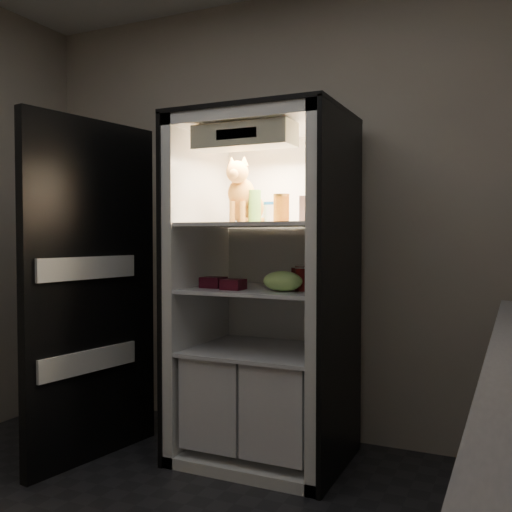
{
  "coord_description": "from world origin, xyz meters",
  "views": [
    {
      "loc": [
        1.26,
        -1.47,
        1.22
      ],
      "look_at": [
        -0.03,
        1.32,
        1.11
      ],
      "focal_mm": 40.0,
      "sensor_mm": 36.0,
      "label": 1
    }
  ],
  "objects": [
    {
      "name": "mayo_tub",
      "position": [
        0.02,
        1.41,
        1.35
      ],
      "size": [
        0.08,
        0.08,
        0.12
      ],
      "color": "white",
      "rests_on": "refrigerator"
    },
    {
      "name": "refrigerator",
      "position": [
        0.0,
        1.38,
        0.79
      ],
      "size": [
        0.9,
        0.72,
        1.88
      ],
      "color": "white",
      "rests_on": "floor"
    },
    {
      "name": "fridge_door",
      "position": [
        -0.85,
        0.96,
        0.91
      ],
      "size": [
        0.2,
        0.87,
        1.85
      ],
      "rotation": [
        0.0,
        0.0,
        -0.16
      ],
      "color": "black",
      "rests_on": "floor"
    },
    {
      "name": "room_shell",
      "position": [
        0.0,
        0.0,
        1.62
      ],
      "size": [
        3.6,
        3.6,
        3.6
      ],
      "color": "white",
      "rests_on": "floor"
    },
    {
      "name": "berry_box_right",
      "position": [
        -0.09,
        1.17,
        0.97
      ],
      "size": [
        0.11,
        0.11,
        0.05
      ],
      "primitive_type": "cube",
      "color": "#520D1F",
      "rests_on": "refrigerator"
    },
    {
      "name": "parmesan_shaker",
      "position": [
        -0.05,
        1.35,
        1.38
      ],
      "size": [
        0.07,
        0.07,
        0.18
      ],
      "color": "green",
      "rests_on": "refrigerator"
    },
    {
      "name": "pepper_jar",
      "position": [
        0.3,
        1.41,
        1.39
      ],
      "size": [
        0.11,
        0.11,
        0.19
      ],
      "color": "maroon",
      "rests_on": "refrigerator"
    },
    {
      "name": "condiment_jar",
      "position": [
        0.07,
        1.42,
        0.98
      ],
      "size": [
        0.06,
        0.06,
        0.08
      ],
      "color": "brown",
      "rests_on": "refrigerator"
    },
    {
      "name": "berry_box_left",
      "position": [
        -0.24,
        1.23,
        0.97
      ],
      "size": [
        0.12,
        0.12,
        0.06
      ],
      "primitive_type": "cube",
      "color": "#520D1F",
      "rests_on": "refrigerator"
    },
    {
      "name": "cream_carton",
      "position": [
        0.31,
        1.2,
        1.35
      ],
      "size": [
        0.07,
        0.07,
        0.13
      ],
      "primitive_type": "cube",
      "color": "white",
      "rests_on": "refrigerator"
    },
    {
      "name": "grape_bag",
      "position": [
        0.18,
        1.19,
        0.99
      ],
      "size": [
        0.21,
        0.15,
        0.1
      ],
      "primitive_type": "ellipsoid",
      "color": "#98CC5F",
      "rests_on": "refrigerator"
    },
    {
      "name": "soda_can_b",
      "position": [
        0.21,
        1.36,
        1.0
      ],
      "size": [
        0.07,
        0.07,
        0.12
      ],
      "color": "black",
      "rests_on": "refrigerator"
    },
    {
      "name": "salsa_jar",
      "position": [
        0.12,
        1.31,
        1.37
      ],
      "size": [
        0.09,
        0.09,
        0.15
      ],
      "color": "maroon",
      "rests_on": "refrigerator"
    },
    {
      "name": "tabby_cat",
      "position": [
        -0.14,
        1.4,
        1.43
      ],
      "size": [
        0.32,
        0.36,
        0.37
      ],
      "rotation": [
        0.0,
        0.0,
        0.11
      ],
      "color": "#B16516",
      "rests_on": "refrigerator"
    },
    {
      "name": "soda_can_a",
      "position": [
        0.15,
        1.45,
        1.0
      ],
      "size": [
        0.06,
        0.06,
        0.11
      ],
      "color": "black",
      "rests_on": "refrigerator"
    },
    {
      "name": "soda_can_c",
      "position": [
        0.26,
        1.24,
        1.0
      ],
      "size": [
        0.07,
        0.07,
        0.12
      ],
      "color": "black",
      "rests_on": "refrigerator"
    }
  ]
}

